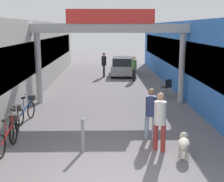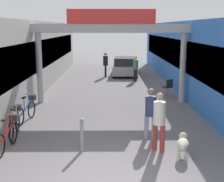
{
  "view_description": "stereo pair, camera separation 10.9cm",
  "coord_description": "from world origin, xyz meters",
  "views": [
    {
      "loc": [
        -0.21,
        -6.41,
        3.5
      ],
      "look_at": [
        0.0,
        4.31,
        1.3
      ],
      "focal_mm": 50.0,
      "sensor_mm": 36.0,
      "label": 1
    },
    {
      "loc": [
        -0.1,
        -6.41,
        3.5
      ],
      "look_at": [
        0.0,
        4.31,
        1.3
      ],
      "focal_mm": 50.0,
      "sensor_mm": 36.0,
      "label": 2
    }
  ],
  "objects": [
    {
      "name": "storefront_left",
      "position": [
        -5.09,
        11.0,
        1.91
      ],
      "size": [
        3.0,
        26.0,
        3.81
      ],
      "color": "#9E9993",
      "rests_on": "ground_plane"
    },
    {
      "name": "storefront_right",
      "position": [
        5.09,
        11.0,
        1.91
      ],
      "size": [
        3.0,
        26.0,
        3.81
      ],
      "color": "blue",
      "rests_on": "ground_plane"
    },
    {
      "name": "arcade_sign_gateway",
      "position": [
        0.0,
        8.0,
        3.07
      ],
      "size": [
        7.4,
        0.47,
        4.29
      ],
      "color": "#B2B2B2",
      "rests_on": "ground_plane"
    },
    {
      "name": "pedestrian_with_dog",
      "position": [
        1.31,
        2.04,
        0.98
      ],
      "size": [
        0.48,
        0.48,
        1.71
      ],
      "color": "#99332D",
      "rests_on": "ground_plane"
    },
    {
      "name": "pedestrian_companion",
      "position": [
        1.2,
        3.04,
        0.93
      ],
      "size": [
        0.42,
        0.42,
        1.64
      ],
      "color": "#8C9EB2",
      "rests_on": "ground_plane"
    },
    {
      "name": "pedestrian_carrying_crate",
      "position": [
        1.64,
        13.95,
        0.94
      ],
      "size": [
        0.41,
        0.41,
        1.66
      ],
      "color": "black",
      "rests_on": "ground_plane"
    },
    {
      "name": "pedestrian_elderly_walking",
      "position": [
        -0.35,
        15.76,
        1.01
      ],
      "size": [
        0.35,
        0.38,
        1.76
      ],
      "color": "black",
      "rests_on": "ground_plane"
    },
    {
      "name": "dog_on_leash",
      "position": [
        1.92,
        1.62,
        0.39
      ],
      "size": [
        0.48,
        0.87,
        0.61
      ],
      "color": "beige",
      "rests_on": "ground_plane"
    },
    {
      "name": "bicycle_red_nearest",
      "position": [
        -3.04,
        2.23,
        0.44
      ],
      "size": [
        0.46,
        1.69,
        0.98
      ],
      "color": "black",
      "rests_on": "ground_plane"
    },
    {
      "name": "bicycle_silver_second",
      "position": [
        -3.2,
        3.42,
        0.44
      ],
      "size": [
        0.46,
        1.69,
        0.98
      ],
      "color": "black",
      "rests_on": "ground_plane"
    },
    {
      "name": "bicycle_blue_third",
      "position": [
        -3.21,
        5.02,
        0.44
      ],
      "size": [
        0.47,
        1.67,
        0.98
      ],
      "color": "black",
      "rests_on": "ground_plane"
    },
    {
      "name": "bollard_post_metal",
      "position": [
        -0.88,
        2.05,
        0.5
      ],
      "size": [
        0.1,
        0.1,
        0.98
      ],
      "color": "gray",
      "rests_on": "ground_plane"
    },
    {
      "name": "cafe_chair_black_nearer",
      "position": [
        2.94,
        9.26,
        0.54
      ],
      "size": [
        0.55,
        0.55,
        0.89
      ],
      "color": "gray",
      "rests_on": "ground_plane"
    },
    {
      "name": "parked_car_silver",
      "position": [
        1.1,
        16.6,
        0.64
      ],
      "size": [
        1.98,
        4.09,
        1.33
      ],
      "color": "#99999E",
      "rests_on": "ground_plane"
    }
  ]
}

